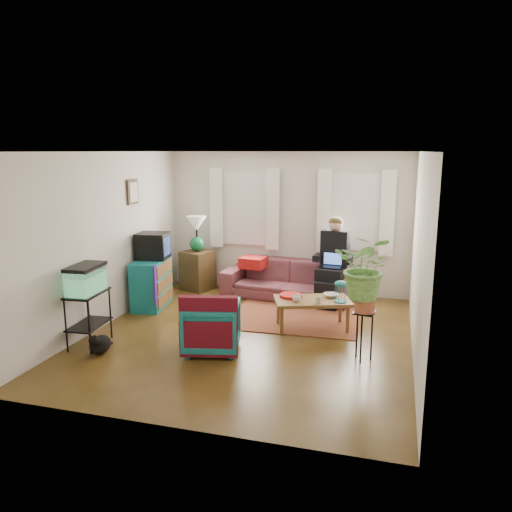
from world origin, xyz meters
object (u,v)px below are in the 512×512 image
(armchair, at_px, (212,324))
(coffee_table, at_px, (312,314))
(aquarium_stand, at_px, (89,319))
(sofa, at_px, (287,273))
(side_table, at_px, (198,270))
(dresser, at_px, (152,283))
(plant_stand, at_px, (363,336))

(armchair, distance_m, coffee_table, 1.65)
(aquarium_stand, bearing_deg, sofa, 49.24)
(side_table, relative_size, dresser, 0.82)
(plant_stand, bearing_deg, dresser, 160.11)
(sofa, relative_size, dresser, 2.52)
(side_table, xyz_separation_m, aquarium_stand, (-0.35, -3.02, -0.00))
(armchair, distance_m, plant_stand, 1.97)
(sofa, distance_m, side_table, 1.77)
(dresser, relative_size, aquarium_stand, 1.23)
(aquarium_stand, bearing_deg, armchair, 4.49)
(aquarium_stand, height_order, plant_stand, aquarium_stand)
(dresser, xyz_separation_m, plant_stand, (3.62, -1.31, -0.09))
(dresser, distance_m, plant_stand, 3.85)
(sofa, distance_m, dresser, 2.39)
(plant_stand, bearing_deg, sofa, 121.76)
(aquarium_stand, bearing_deg, coffee_table, 22.35)
(armchair, relative_size, coffee_table, 0.67)
(aquarium_stand, bearing_deg, dresser, 84.74)
(dresser, relative_size, coffee_table, 0.83)
(sofa, bearing_deg, armchair, -92.87)
(dresser, bearing_deg, side_table, 65.75)
(sofa, bearing_deg, aquarium_stand, -119.24)
(sofa, bearing_deg, side_table, -176.12)
(sofa, height_order, side_table, sofa)
(plant_stand, bearing_deg, armchair, -173.75)
(dresser, height_order, plant_stand, dresser)
(armchair, bearing_deg, plant_stand, 172.90)
(side_table, relative_size, armchair, 1.02)
(side_table, distance_m, aquarium_stand, 3.04)
(armchair, bearing_deg, aquarium_stand, -3.91)
(dresser, relative_size, armchair, 1.24)
(side_table, bearing_deg, armchair, -64.17)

